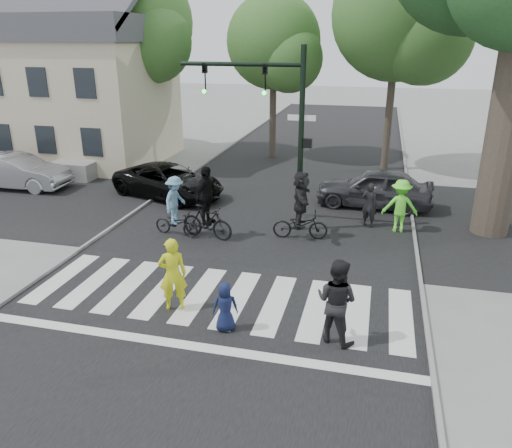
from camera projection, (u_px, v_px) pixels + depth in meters
The scene contains 23 objects.
ground at pixel (205, 317), 11.78m from camera, with size 120.00×120.00×0.00m, color gray.
road_stem at pixel (256, 239), 16.33m from camera, with size 10.00×70.00×0.01m, color black.
road_cross at pixel (275, 210), 19.05m from camera, with size 70.00×10.00×0.01m, color black.
curb_left at pixel (116, 224), 17.45m from camera, with size 0.10×70.00×0.10m, color gray.
curb_right at pixel (417, 253), 15.17m from camera, with size 0.10×70.00×0.10m, color gray.
crosswalk at pixel (214, 303), 12.38m from camera, with size 10.00×3.85×0.01m.
traffic_signal at pixel (276, 114), 15.96m from camera, with size 4.45×0.29×6.00m.
bg_tree_0 at pixel (61, 38), 27.26m from camera, with size 5.46×5.20×8.97m.
bg_tree_1 at pixel (140, 28), 25.47m from camera, with size 6.09×5.80×9.80m.
bg_tree_2 at pixel (278, 46), 25.25m from camera, with size 5.04×4.80×8.40m.
bg_tree_3 at pixel (405, 19), 22.25m from camera, with size 6.30×6.00×10.20m.
house at pixel (82, 87), 25.74m from camera, with size 8.40×8.10×8.82m.
pedestrian_woman at pixel (173, 274), 11.83m from camera, with size 0.67×0.44×1.84m, color yellow.
pedestrian_child at pixel (225, 307), 11.06m from camera, with size 0.57×0.37×1.17m, color #131B3F.
pedestrian_adult at pixel (336, 301), 10.56m from camera, with size 0.93×0.73×1.92m, color black.
cyclist_left at pixel (176, 210), 16.36m from camera, with size 1.66×1.11×2.02m.
cyclist_mid at pixel (207, 209), 16.09m from camera, with size 1.91×1.19×2.40m.
cyclist_right at pixel (301, 209), 16.05m from camera, with size 1.84×1.71×2.26m.
car_suv at pixel (169, 181), 20.45m from camera, with size 2.22×4.81×1.34m, color black.
car_silver at pixel (17, 172), 21.57m from camera, with size 1.57×4.51×1.48m, color #9D9EA3.
car_grey at pixel (374, 188), 19.19m from camera, with size 1.77×4.41×1.50m, color #313036.
bystander_hivis at pixel (400, 206), 16.67m from camera, with size 1.17×0.67×1.81m, color #67FF36.
bystander_dark at pixel (370, 205), 17.18m from camera, with size 0.57×0.38×1.57m, color black.
Camera 1 is at (3.65, -9.67, 6.20)m, focal length 35.00 mm.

